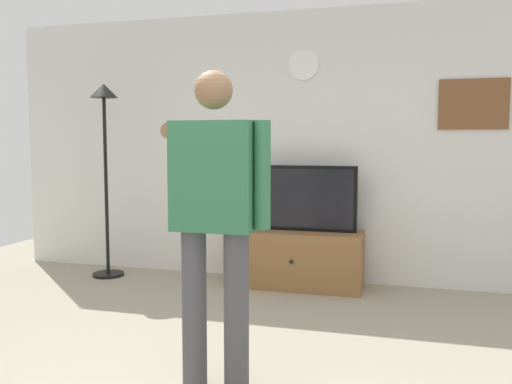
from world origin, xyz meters
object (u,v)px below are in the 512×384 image
at_px(tv_stand, 296,259).
at_px(person_standing_nearer_lamp, 215,210).
at_px(framed_picture, 473,104).
at_px(television, 298,198).
at_px(floor_lamp, 105,140).
at_px(wall_clock, 304,65).

distance_m(tv_stand, person_standing_nearer_lamp, 2.40).
bearing_deg(framed_picture, television, -171.06).
bearing_deg(framed_picture, person_standing_nearer_lamp, -121.66).
bearing_deg(television, tv_stand, -90.00).
distance_m(framed_picture, floor_lamp, 3.61).
relative_size(tv_stand, wall_clock, 4.26).
distance_m(tv_stand, floor_lamp, 2.30).
height_order(tv_stand, person_standing_nearer_lamp, person_standing_nearer_lamp).
xyz_separation_m(framed_picture, person_standing_nearer_lamp, (-1.58, -2.57, -0.72)).
distance_m(television, floor_lamp, 2.08).
distance_m(television, framed_picture, 1.83).
xyz_separation_m(wall_clock, framed_picture, (1.58, 0.00, -0.41)).
xyz_separation_m(wall_clock, floor_lamp, (-1.99, -0.39, -0.73)).
height_order(tv_stand, wall_clock, wall_clock).
bearing_deg(framed_picture, wall_clock, -179.82).
relative_size(framed_picture, person_standing_nearer_lamp, 0.34).
bearing_deg(wall_clock, framed_picture, 0.18).
height_order(wall_clock, framed_picture, wall_clock).
bearing_deg(floor_lamp, television, 4.32).
relative_size(tv_stand, framed_picture, 2.08).
bearing_deg(television, wall_clock, 90.00).
xyz_separation_m(framed_picture, floor_lamp, (-3.57, -0.40, -0.32)).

